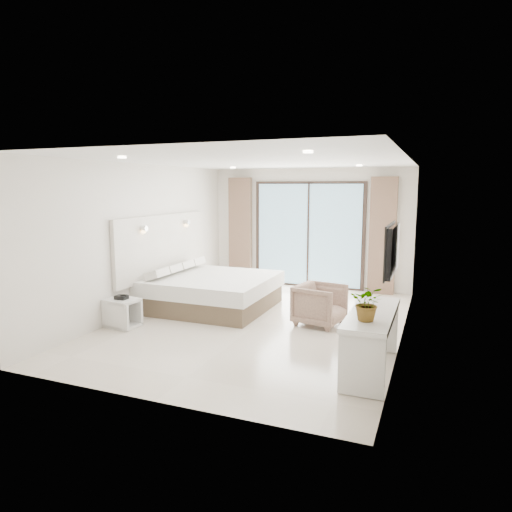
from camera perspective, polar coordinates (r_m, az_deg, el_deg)
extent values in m
plane|color=beige|center=(7.83, 0.43, -8.33)|extent=(6.20, 6.20, 0.00)
cube|color=silver|center=(10.48, 6.63, 3.46)|extent=(4.60, 0.02, 2.70)
cube|color=silver|center=(4.83, -13.09, -2.76)|extent=(4.60, 0.02, 2.70)
cube|color=silver|center=(8.65, -13.91, 2.18)|extent=(0.02, 6.20, 2.70)
cube|color=silver|center=(7.05, 18.12, 0.58)|extent=(0.02, 6.20, 2.70)
cube|color=white|center=(7.50, 0.45, 11.80)|extent=(4.60, 6.20, 0.02)
cube|color=silver|center=(9.12, -11.50, 1.31)|extent=(0.08, 3.00, 1.20)
cube|color=black|center=(5.64, 16.75, 0.77)|extent=(0.06, 1.00, 0.58)
cube|color=black|center=(5.65, 16.35, 0.79)|extent=(0.02, 1.04, 0.62)
cube|color=black|center=(10.47, 6.58, 2.63)|extent=(2.56, 0.04, 2.42)
cube|color=#82B4D1|center=(10.44, 6.53, 2.61)|extent=(2.40, 0.01, 2.30)
cube|color=brown|center=(10.91, -1.97, 3.19)|extent=(0.55, 0.14, 2.50)
cube|color=brown|center=(10.05, 15.53, 2.41)|extent=(0.55, 0.14, 2.50)
cylinder|color=white|center=(6.57, -16.41, 11.73)|extent=(0.12, 0.12, 0.02)
cylinder|color=white|center=(5.39, 6.53, 12.78)|extent=(0.12, 0.12, 0.02)
cylinder|color=white|center=(9.67, -2.90, 10.97)|extent=(0.12, 0.12, 0.02)
cylinder|color=white|center=(8.90, 12.78, 10.97)|extent=(0.12, 0.12, 0.02)
cube|color=brown|center=(8.77, -5.47, -5.37)|extent=(2.12, 2.01, 0.34)
cube|color=white|center=(8.70, -5.50, -3.41)|extent=(2.20, 2.10, 0.28)
cube|color=silver|center=(8.46, -12.26, -2.48)|extent=(0.28, 0.42, 0.14)
cube|color=silver|center=(8.83, -10.61, -1.96)|extent=(0.28, 0.42, 0.14)
cube|color=silver|center=(9.22, -9.06, -1.47)|extent=(0.28, 0.42, 0.14)
cube|color=silver|center=(9.61, -7.68, -1.03)|extent=(0.28, 0.42, 0.14)
cube|color=silver|center=(7.82, -16.42, -5.33)|extent=(0.55, 0.47, 0.05)
cube|color=silver|center=(7.93, -16.29, -8.27)|extent=(0.55, 0.47, 0.05)
cube|color=silver|center=(7.73, -17.21, -7.16)|extent=(0.51, 0.10, 0.42)
cube|color=silver|center=(8.01, -15.54, -6.54)|extent=(0.51, 0.10, 0.42)
cube|color=black|center=(7.79, -16.47, -4.97)|extent=(0.19, 0.15, 0.06)
cube|color=silver|center=(5.82, 14.33, -7.03)|extent=(0.53, 1.68, 0.06)
cube|color=silver|center=(5.23, 13.04, -13.25)|extent=(0.51, 0.06, 0.71)
cube|color=silver|center=(6.66, 15.08, -8.54)|extent=(0.51, 0.06, 0.71)
imported|color=#33662D|center=(5.38, 13.82, -6.19)|extent=(0.38, 0.42, 0.33)
imported|color=#9C7B66|center=(7.71, 8.00, -5.79)|extent=(0.80, 0.84, 0.75)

